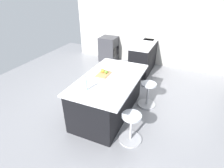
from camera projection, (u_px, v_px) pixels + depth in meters
The scene contains 11 objects.
ground_plane at pixel (113, 109), 4.38m from camera, with size 8.15×8.15×0.00m, color gray.
interior_partition_left at pixel (150, 22), 6.16m from camera, with size 0.12×5.53×2.96m.
sink_cabinet at pixel (146, 54), 6.36m from camera, with size 2.18×0.60×1.20m.
oven_range at pixel (109, 49), 6.87m from camera, with size 0.60×0.61×0.89m.
kitchen_island at pixel (108, 95), 4.07m from camera, with size 1.99×1.16×0.89m.
stool_by_window at pixel (148, 95), 4.39m from camera, with size 0.44×0.44×0.60m.
stool_middle at pixel (131, 129), 3.39m from camera, with size 0.44×0.44×0.60m.
cutting_board at pixel (104, 74), 3.98m from camera, with size 0.36×0.24×0.02m, color tan.
apple_yellow at pixel (102, 71), 4.01m from camera, with size 0.08×0.08×0.08m, color gold.
apple_green at pixel (106, 72), 3.97m from camera, with size 0.07×0.07×0.07m, color #609E2D.
water_bottle at pixel (86, 85), 3.34m from camera, with size 0.06×0.06×0.31m.
Camera 1 is at (3.23, 1.41, 2.67)m, focal length 29.30 mm.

